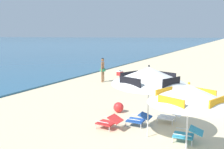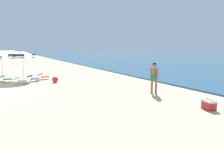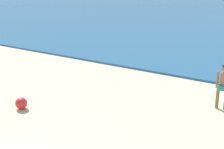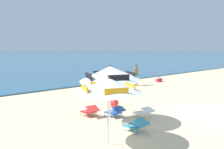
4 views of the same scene
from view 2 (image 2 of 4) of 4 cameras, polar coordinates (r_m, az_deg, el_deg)
The scene contains 9 objects.
beach_umbrella_striped_main at distance 16.37m, azimuth -24.79°, elevation 5.40°, with size 3.13×3.11×2.38m.
beach_umbrella_striped_second at distance 17.74m, azimuth -29.68°, elevation 4.72°, with size 2.29×2.28×2.16m.
lounge_chair_under_umbrella at distance 16.36m, azimuth -28.79°, elevation -0.99°, with size 0.60×0.90×0.51m.
lounge_chair_beside_umbrella at distance 16.55m, azimuth -19.50°, elevation -0.41°, with size 0.63×0.93×0.51m.
lounge_chair_facing_sea at distance 14.86m, azimuth -25.37°, elevation -1.55°, with size 0.60×0.88×0.50m.
lounge_chair_spare_folded at distance 15.74m, azimuth -22.15°, elevation -0.91°, with size 0.59×0.87×0.50m.
person_standing_near_shore at distance 10.74m, azimuth 12.26°, elevation -0.39°, with size 0.50×0.42×1.70m.
cooler_box at distance 8.80m, azimuth 26.55°, elevation -7.92°, with size 0.55×0.44×0.43m.
beach_ball at distance 14.74m, azimuth -16.34°, elevation -1.43°, with size 0.44×0.44×0.44m, color red.
Camera 2 is at (11.75, 1.21, 2.41)m, focal length 31.17 mm.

